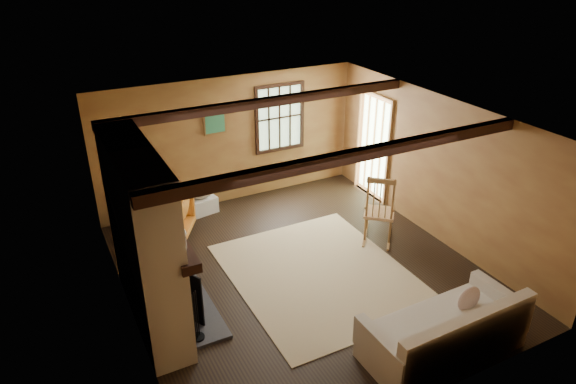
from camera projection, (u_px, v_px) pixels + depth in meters
ground at (301, 271)px, 7.82m from camera, size 5.50×5.50×0.00m
room_envelope at (307, 164)px, 7.40m from camera, size 5.02×5.52×2.44m
fireplace at (146, 245)px, 6.42m from camera, size 1.02×2.30×2.40m
rug at (319, 274)px, 7.74m from camera, size 2.50×3.00×0.01m
rocking_chair at (379, 212)px, 8.48m from camera, size 0.89×0.94×1.18m
sofa at (446, 335)px, 6.14m from camera, size 2.01×0.92×0.81m
firewood_pile at (142, 217)px, 9.10m from camera, size 0.70×0.13×0.25m
laundry_basket at (202, 205)px, 9.46m from camera, size 0.56×0.46×0.30m
basket_pillow at (201, 192)px, 9.35m from camera, size 0.49×0.44×0.21m
armchair at (163, 216)px, 8.55m from camera, size 1.21×1.20×0.81m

